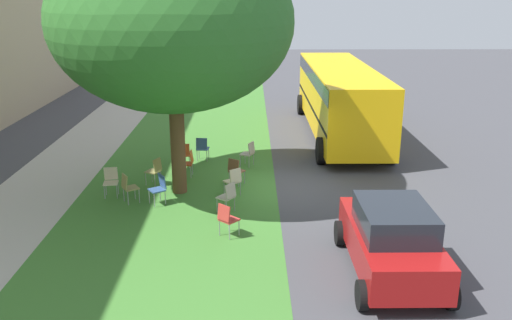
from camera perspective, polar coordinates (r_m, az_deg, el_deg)
name	(u,v)px	position (r m, az deg, el deg)	size (l,w,h in m)	color
ground	(282,187)	(17.07, 2.79, -2.88)	(80.00, 80.00, 0.00)	#424247
grass_verge	(181,187)	(17.18, -7.94, -2.88)	(48.00, 6.00, 0.01)	#3D752D
sidewalk_strip	(41,188)	(18.27, -21.77, -2.75)	(48.00, 2.80, 0.01)	#ADA89E
street_tree	(172,22)	(15.77, -8.84, 14.20)	(6.87, 6.87, 7.64)	brown
chair_0	(227,218)	(13.59, -3.08, -6.09)	(0.59, 0.59, 0.88)	#B7332D
chair_1	(202,147)	(19.57, -5.70, 1.37)	(0.47, 0.46, 0.88)	#335184
chair_2	(249,152)	(18.89, -0.77, 0.85)	(0.56, 0.56, 0.88)	#ADA393
chair_3	(128,186)	(16.10, -13.34, -2.68)	(0.57, 0.58, 0.88)	olive
chair_4	(188,161)	(17.99, -7.15, -0.16)	(0.44, 0.44, 0.88)	#C64C1E
chair_5	(159,187)	(15.85, -10.21, -2.81)	(0.58, 0.58, 0.88)	#335184
chair_6	(111,180)	(16.75, -15.09, -2.02)	(0.47, 0.47, 0.88)	beige
chair_7	(235,169)	(17.10, -2.18, -0.99)	(0.58, 0.58, 0.88)	brown
chair_8	(228,195)	(15.00, -3.01, -3.73)	(0.58, 0.58, 0.88)	#ADA393
chair_9	(234,180)	(16.19, -2.39, -2.08)	(0.59, 0.58, 0.88)	beige
chair_10	(184,153)	(18.91, -7.63, 0.71)	(0.47, 0.46, 0.88)	#C64C1E
chair_11	(155,169)	(17.39, -10.64, -0.97)	(0.54, 0.55, 0.88)	olive
parked_car	(391,239)	(12.11, 14.09, -8.09)	(3.70, 1.92, 1.65)	maroon
school_bus	(340,94)	(23.05, 8.86, 6.91)	(10.40, 2.80, 2.88)	yellow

